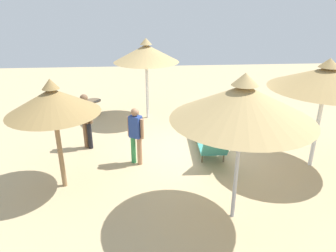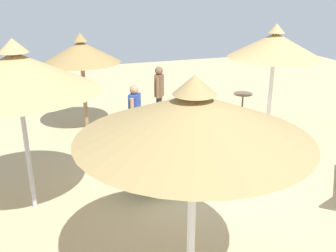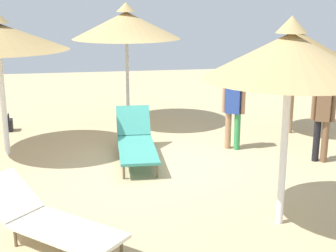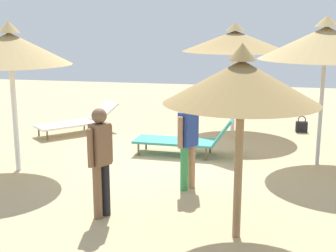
% 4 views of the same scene
% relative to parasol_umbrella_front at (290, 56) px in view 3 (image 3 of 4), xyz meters
% --- Properties ---
extents(ground, '(24.00, 24.00, 0.10)m').
position_rel_parasol_umbrella_front_xyz_m(ground, '(-2.73, -1.32, -2.41)').
color(ground, tan).
extents(parasol_umbrella_front, '(2.27, 2.27, 2.87)m').
position_rel_parasol_umbrella_front_xyz_m(parasol_umbrella_front, '(0.00, 0.00, 0.00)').
color(parasol_umbrella_front, white).
rests_on(parasol_umbrella_front, ground).
extents(parasol_umbrella_edge, '(2.60, 2.60, 2.98)m').
position_rel_parasol_umbrella_front_xyz_m(parasol_umbrella_edge, '(-5.78, -1.63, 0.09)').
color(parasol_umbrella_edge, '#B2B2B7').
rests_on(parasol_umbrella_edge, ground).
extents(parasol_umbrella_back, '(2.00, 2.00, 2.60)m').
position_rel_parasol_umbrella_front_xyz_m(parasol_umbrella_back, '(-4.38, 2.04, -0.25)').
color(parasol_umbrella_back, olive).
rests_on(parasol_umbrella_back, ground).
extents(lounge_chair_far_left, '(2.18, 0.76, 0.88)m').
position_rel_parasol_umbrella_front_xyz_m(lounge_chair_far_left, '(-3.07, -1.71, -1.99)').
color(lounge_chair_far_left, teal).
rests_on(lounge_chair_far_left, ground).
extents(lounge_chair_center, '(1.94, 2.04, 0.74)m').
position_rel_parasol_umbrella_front_xyz_m(lounge_chair_center, '(0.05, -3.18, -2.02)').
color(lounge_chair_center, silver).
rests_on(lounge_chair_center, ground).
extents(person_standing_near_right, '(0.32, 0.40, 1.65)m').
position_rel_parasol_umbrella_front_xyz_m(person_standing_near_right, '(-2.38, 1.79, -1.42)').
color(person_standing_near_right, black).
rests_on(person_standing_near_right, ground).
extents(person_standing_near_left, '(0.34, 0.43, 1.57)m').
position_rel_parasol_umbrella_front_xyz_m(person_standing_near_left, '(-3.43, 0.35, -1.47)').
color(person_standing_near_left, '#338C4C').
rests_on(person_standing_near_left, ground).
extents(handbag, '(0.30, 0.18, 0.44)m').
position_rel_parasol_umbrella_front_xyz_m(handbag, '(-5.65, -4.49, -2.20)').
color(handbag, black).
rests_on(handbag, ground).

